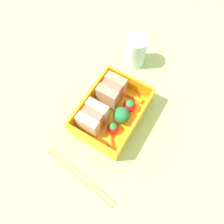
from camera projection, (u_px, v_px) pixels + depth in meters
ground_plane at (112, 118)px, 53.84cm from camera, size 120.00×120.00×2.00cm
bento_tray at (112, 116)px, 52.38cm from camera, size 17.69×12.86×1.20cm
bento_rim at (112, 110)px, 49.67cm from camera, size 17.69×12.86×4.76cm
sandwich_left at (93, 118)px, 48.21cm from camera, size 5.83×4.98×6.03cm
sandwich_center_left at (112, 91)px, 51.03cm from camera, size 5.83×4.98×6.03cm
carrot_stick_far_left at (110, 141)px, 48.50cm from camera, size 3.90×3.37×1.22cm
strawberry_left at (113, 128)px, 48.87cm from camera, size 2.69×2.69×3.29cm
broccoli_floret at (122, 115)px, 49.08cm from camera, size 3.82×3.82×4.52cm
strawberry_far_left at (129, 106)px, 50.98cm from camera, size 3.03×3.03×3.63cm
carrot_stick_left at (133, 97)px, 53.14cm from camera, size 1.38×4.97×1.19cm
chopstick_pair at (78, 176)px, 46.83cm from camera, size 4.16×19.05×0.70cm
drinking_glass at (136, 52)px, 55.84cm from camera, size 5.18×5.18×8.41cm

